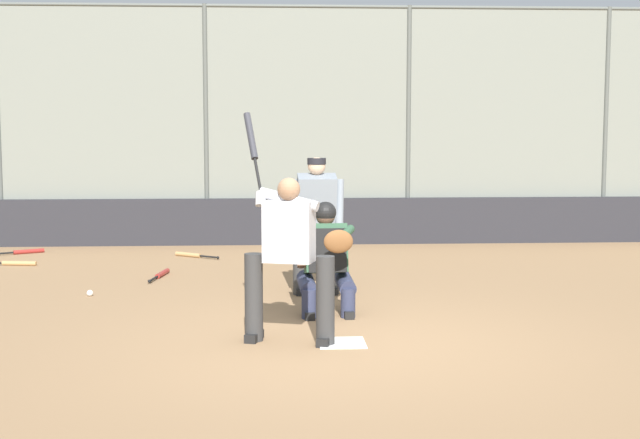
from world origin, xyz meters
The scene contains 13 objects.
ground_plane centered at (0.00, 0.00, 0.00)m, with size 160.00×160.00×0.00m, color #93704C.
home_plate_marker centered at (0.00, 0.00, 0.01)m, with size 0.43×0.43×0.01m, color white.
backstop_fence centered at (0.00, -7.06, 2.10)m, with size 17.21×0.08×4.02m.
padding_wall centered at (0.00, -6.96, 0.39)m, with size 16.78×0.18×0.78m, color #28282D.
bleachers_beyond centered at (0.44, -9.92, 0.59)m, with size 11.99×3.05×1.80m.
batter_at_plate centered at (0.49, -0.07, 0.84)m, with size 0.85×0.86×2.14m.
catcher_behind_plate centered at (0.06, -1.27, 0.62)m, with size 0.64×0.75×1.20m.
umpire_home centered at (0.10, -2.40, 0.88)m, with size 0.67×0.41×1.64m.
spare_bat_near_backstop centered at (1.86, -5.55, 0.03)m, with size 0.71×0.52×0.07m.
spare_bat_by_padding centered at (4.33, -4.87, 0.03)m, with size 0.88×0.18×0.07m.
spare_bat_third_base_side centered at (2.11, -3.78, 0.03)m, with size 0.19×0.87×0.07m.
spare_bat_first_base_side centered at (4.51, -6.06, 0.03)m, with size 0.75×0.44×0.07m.
baseball_loose centered at (2.79, -2.46, 0.04)m, with size 0.07×0.07×0.07m, color white.
Camera 1 is at (0.67, 8.05, 2.01)m, focal length 50.00 mm.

